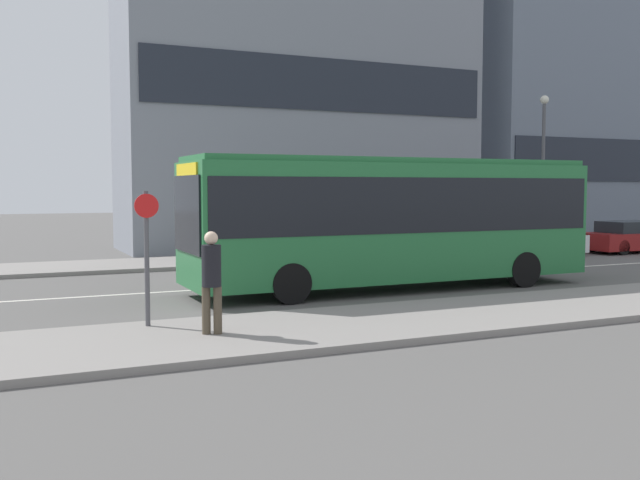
# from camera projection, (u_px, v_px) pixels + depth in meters

# --- Properties ---
(ground_plane) EXTENTS (120.00, 120.00, 0.00)m
(ground_plane) POSITION_uv_depth(u_px,v_px,m) (294.00, 284.00, 19.82)
(ground_plane) COLOR #595654
(sidewalk_near) EXTENTS (44.00, 3.50, 0.13)m
(sidewalk_near) POSITION_uv_depth(u_px,v_px,m) (414.00, 320.00, 14.15)
(sidewalk_near) COLOR gray
(sidewalk_near) RESTS_ON ground_plane
(sidewalk_far) EXTENTS (44.00, 3.50, 0.13)m
(sidewalk_far) POSITION_uv_depth(u_px,v_px,m) (227.00, 261.00, 25.49)
(sidewalk_far) COLOR gray
(sidewalk_far) RESTS_ON ground_plane
(lane_centerline) EXTENTS (41.80, 0.16, 0.01)m
(lane_centerline) POSITION_uv_depth(u_px,v_px,m) (294.00, 284.00, 19.82)
(lane_centerline) COLOR silver
(lane_centerline) RESTS_ON ground_plane
(apartment_block_right_tower) EXTENTS (12.13, 4.50, 14.94)m
(apartment_block_right_tower) POSITION_uv_depth(u_px,v_px,m) (574.00, 100.00, 38.75)
(apartment_block_right_tower) COLOR slate
(apartment_block_right_tower) RESTS_ON ground_plane
(city_bus) EXTENTS (10.99, 2.65, 3.43)m
(city_bus) POSITION_uv_depth(u_px,v_px,m) (392.00, 215.00, 18.76)
(city_bus) COLOR #236B38
(city_bus) RESTS_ON ground_plane
(parked_car_0) EXTENTS (4.50, 1.85, 1.41)m
(parked_car_0) POSITION_uv_depth(u_px,v_px,m) (527.00, 240.00, 27.60)
(parked_car_0) COLOR silver
(parked_car_0) RESTS_ON ground_plane
(parked_car_1) EXTENTS (4.33, 1.76, 1.29)m
(parked_car_1) POSITION_uv_depth(u_px,v_px,m) (631.00, 237.00, 29.55)
(parked_car_1) COLOR maroon
(parked_car_1) RESTS_ON ground_plane
(pedestrian_near_stop) EXTENTS (0.34, 0.34, 1.80)m
(pedestrian_near_stop) POSITION_uv_depth(u_px,v_px,m) (212.00, 276.00, 12.38)
(pedestrian_near_stop) COLOR #4C4233
(pedestrian_near_stop) RESTS_ON sidewalk_near
(bus_stop_sign) EXTENTS (0.44, 0.12, 2.49)m
(bus_stop_sign) POSITION_uv_depth(u_px,v_px,m) (147.00, 247.00, 13.06)
(bus_stop_sign) COLOR #4C4C51
(bus_stop_sign) RESTS_ON sidewalk_near
(street_lamp) EXTENTS (0.36, 0.36, 6.38)m
(street_lamp) POSITION_uv_depth(u_px,v_px,m) (543.00, 155.00, 29.79)
(street_lamp) COLOR #4C4C51
(street_lamp) RESTS_ON sidewalk_far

